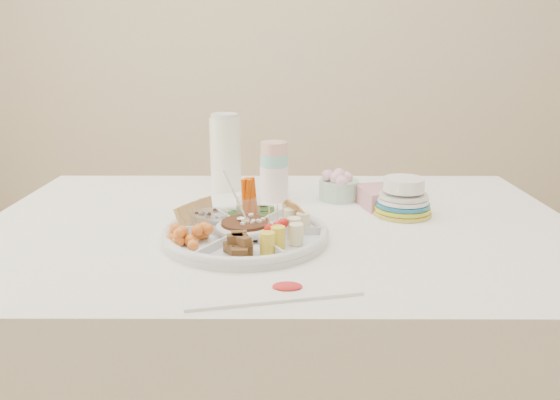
{
  "coord_description": "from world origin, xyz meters",
  "views": [
    {
      "loc": [
        0.01,
        -1.33,
        1.2
      ],
      "look_at": [
        0.0,
        -0.03,
        0.83
      ],
      "focal_mm": 35.0,
      "sensor_mm": 36.0,
      "label": 1
    }
  ],
  "objects_px": {
    "dining_table": "(279,352)",
    "party_tray": "(246,231)",
    "thermos": "(225,152)",
    "plate_stack": "(403,197)"
  },
  "relations": [
    {
      "from": "plate_stack",
      "to": "party_tray",
      "type": "bearing_deg",
      "value": -154.29
    },
    {
      "from": "dining_table",
      "to": "thermos",
      "type": "bearing_deg",
      "value": 116.97
    },
    {
      "from": "party_tray",
      "to": "plate_stack",
      "type": "height_order",
      "value": "plate_stack"
    },
    {
      "from": "party_tray",
      "to": "plate_stack",
      "type": "xyz_separation_m",
      "value": [
        0.41,
        0.2,
        0.03
      ]
    },
    {
      "from": "thermos",
      "to": "dining_table",
      "type": "bearing_deg",
      "value": -63.03
    },
    {
      "from": "thermos",
      "to": "plate_stack",
      "type": "bearing_deg",
      "value": -27.48
    },
    {
      "from": "party_tray",
      "to": "dining_table",
      "type": "bearing_deg",
      "value": 59.8
    },
    {
      "from": "dining_table",
      "to": "thermos",
      "type": "relative_size",
      "value": 6.25
    },
    {
      "from": "thermos",
      "to": "party_tray",
      "type": "bearing_deg",
      "value": -78.85
    },
    {
      "from": "dining_table",
      "to": "party_tray",
      "type": "relative_size",
      "value": 4.0
    }
  ]
}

